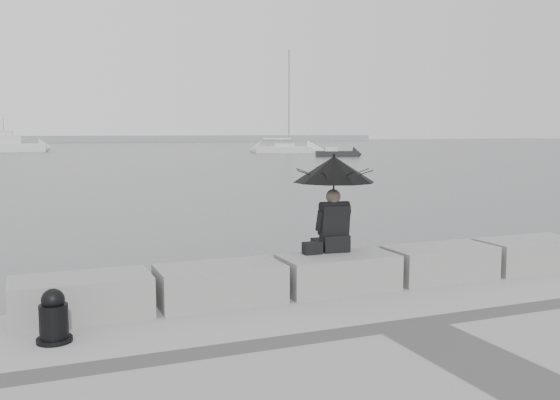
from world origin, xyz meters
name	(u,v)px	position (x,y,z in m)	size (l,w,h in m)	color
ground	(323,317)	(0.00, 0.00, 0.00)	(360.00, 360.00, 0.00)	#484B4D
stone_block_far_left	(81,298)	(-3.40, -0.45, 0.75)	(1.60, 0.80, 0.50)	gray
stone_block_left	(220,284)	(-1.70, -0.45, 0.75)	(1.60, 0.80, 0.50)	gray
stone_block_centre	(338,273)	(0.00, -0.45, 0.75)	(1.60, 0.80, 0.50)	gray
stone_block_right	(440,263)	(1.70, -0.45, 0.75)	(1.60, 0.80, 0.50)	gray
stone_block_far_right	(528,254)	(3.40, -0.45, 0.75)	(1.60, 0.80, 0.50)	gray
seated_person	(334,181)	(0.07, -0.17, 2.00)	(1.16, 1.16, 1.39)	black
bag	(312,248)	(-0.30, -0.25, 1.08)	(0.26, 0.15, 0.17)	black
mooring_bollard	(54,320)	(-3.74, -1.24, 0.74)	(0.37, 0.37, 0.58)	black
distant_landmass	(4,139)	(-8.14, 154.51, 0.90)	(180.00, 8.00, 2.80)	gray
sailboat_right	(285,149)	(26.67, 64.70, 0.53)	(7.25, 5.80, 12.90)	silver
motor_cruiser	(11,145)	(-5.41, 81.79, 0.89)	(8.57, 3.08, 4.50)	silver
small_motorboat	(337,154)	(27.08, 51.45, 0.32)	(4.75, 2.99, 1.10)	black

